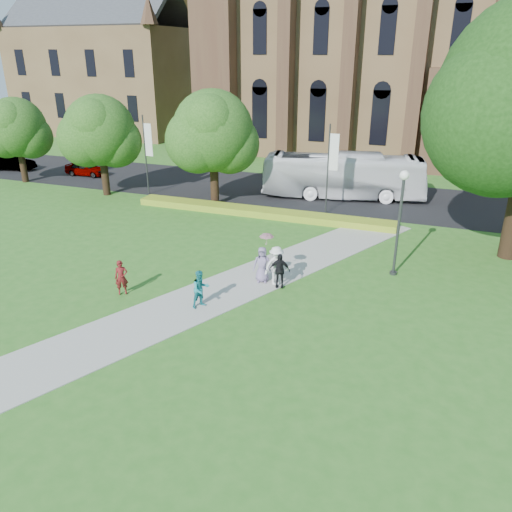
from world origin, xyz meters
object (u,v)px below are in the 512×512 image
at_px(pedestrian_0, 121,277).
at_px(car_1, 13,163).
at_px(streetlamp, 400,211).
at_px(tour_coach, 343,176).
at_px(car_0, 86,168).

bearing_deg(pedestrian_0, car_1, 109.11).
bearing_deg(streetlamp, car_1, 162.09).
xyz_separation_m(tour_coach, car_1, (-30.63, -1.42, -1.00)).
relative_size(tour_coach, car_0, 3.18).
distance_m(streetlamp, car_1, 37.81).
height_order(car_1, pedestrian_0, pedestrian_0).
bearing_deg(tour_coach, streetlamp, -169.63).
height_order(tour_coach, car_1, tour_coach).
relative_size(tour_coach, car_1, 2.95).
relative_size(car_1, pedestrian_0, 2.52).
distance_m(tour_coach, car_0, 22.85).
xyz_separation_m(tour_coach, pedestrian_0, (-6.08, -19.65, -0.84)).
bearing_deg(car_0, tour_coach, -89.33).
xyz_separation_m(tour_coach, car_0, (-22.81, -0.84, -1.03)).
bearing_deg(pedestrian_0, tour_coach, 38.50).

